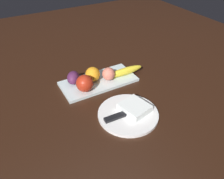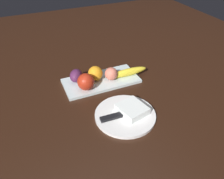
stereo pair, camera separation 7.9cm
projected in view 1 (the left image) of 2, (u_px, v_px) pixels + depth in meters
ground_plane at (99, 80)px, 1.11m from camera, size 2.40×2.40×0.00m
fruit_tray at (99, 81)px, 1.08m from camera, size 0.36×0.17×0.01m
apple at (85, 83)px, 0.99m from camera, size 0.08×0.08×0.08m
banana at (125, 71)px, 1.11m from camera, size 0.20×0.04×0.04m
orange_near_apple at (93, 74)px, 1.06m from camera, size 0.07×0.07×0.07m
peach at (109, 74)px, 1.07m from camera, size 0.06×0.06×0.06m
grape_bunch at (73, 78)px, 1.05m from camera, size 0.09×0.10×0.06m
dinner_plate at (128, 114)px, 0.90m from camera, size 0.25×0.25×0.01m
folded_napkin at (135, 108)px, 0.90m from camera, size 0.12×0.13×0.03m
knife at (119, 116)px, 0.87m from camera, size 0.18×0.03×0.01m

